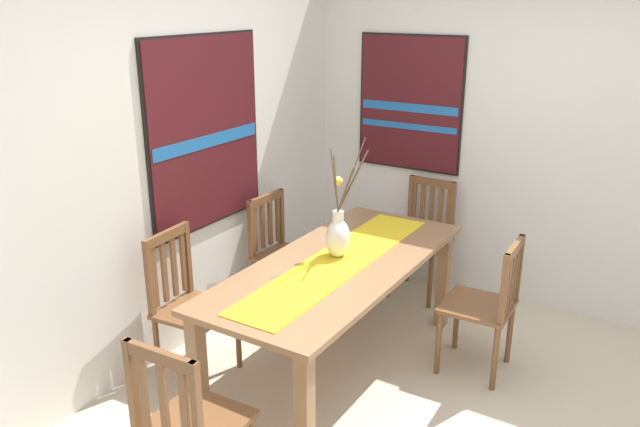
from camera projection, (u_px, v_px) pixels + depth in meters
name	position (u px, v px, depth m)	size (l,w,h in m)	color
ground_plane	(431.00, 425.00, 3.61)	(6.40, 6.40, 0.03)	beige
wall_back	(174.00, 151.00, 4.09)	(6.40, 0.12, 2.70)	silver
wall_side	(538.00, 132.00, 4.66)	(0.12, 6.40, 2.70)	silver
dining_table	(338.00, 278.00, 3.90)	(2.00, 0.85, 0.76)	#8E6642
table_runner	(338.00, 261.00, 3.86)	(1.84, 0.36, 0.01)	gold
centerpiece_vase	(338.00, 234.00, 3.89)	(0.31, 0.22, 0.74)	silver
chair_0	(423.00, 235.00, 5.06)	(0.43, 0.43, 0.93)	brown
chair_1	(188.00, 424.00, 2.84)	(0.44, 0.44, 0.93)	brown
chair_2	(188.00, 303.00, 3.95)	(0.45, 0.45, 0.95)	brown
chair_3	(488.00, 303.00, 3.96)	(0.43, 0.43, 0.90)	brown
chair_4	(281.00, 252.00, 4.76)	(0.44, 0.44, 0.90)	brown
painting_on_back_wall	(205.00, 133.00, 4.22)	(1.08, 0.05, 1.28)	black
painting_on_side_wall	(410.00, 103.00, 5.06)	(0.05, 0.89, 1.08)	black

